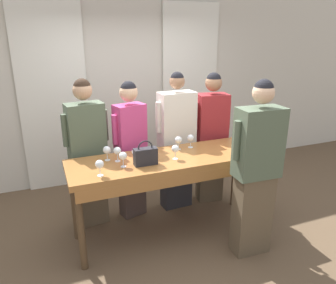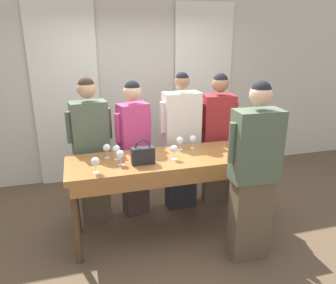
% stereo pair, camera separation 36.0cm
% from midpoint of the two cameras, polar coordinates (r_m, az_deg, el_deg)
% --- Properties ---
extents(ground_plane, '(18.00, 18.00, 0.00)m').
position_cam_midpoint_polar(ground_plane, '(4.03, -2.27, -15.33)').
color(ground_plane, brown).
extents(wall_back, '(12.00, 0.06, 2.80)m').
position_cam_midpoint_polar(wall_back, '(5.19, -9.39, 8.97)').
color(wall_back, beige).
rests_on(wall_back, ground_plane).
extents(curtain_panel_left, '(0.95, 0.03, 2.69)m').
position_cam_midpoint_polar(curtain_panel_left, '(5.02, -21.25, 6.97)').
color(curtain_panel_left, white).
rests_on(curtain_panel_left, ground_plane).
extents(curtain_panel_right, '(0.95, 0.03, 2.69)m').
position_cam_midpoint_polar(curtain_panel_right, '(5.47, 1.93, 9.10)').
color(curtain_panel_right, white).
rests_on(curtain_panel_right, ground_plane).
extents(tasting_bar, '(2.23, 0.70, 0.95)m').
position_cam_midpoint_polar(tasting_bar, '(3.61, -2.33, -4.30)').
color(tasting_bar, '#9E6633').
rests_on(tasting_bar, ground_plane).
extents(wine_bottle, '(0.08, 0.08, 0.32)m').
position_cam_midpoint_polar(wine_bottle, '(3.70, 10.76, -0.29)').
color(wine_bottle, black).
rests_on(wine_bottle, tasting_bar).
extents(handbag, '(0.24, 0.10, 0.26)m').
position_cam_midpoint_polar(handbag, '(3.37, -7.01, -2.47)').
color(handbag, '#232328').
rests_on(handbag, tasting_bar).
extents(wine_glass_front_left, '(0.08, 0.08, 0.16)m').
position_cam_midpoint_polar(wine_glass_front_left, '(3.35, -10.92, -2.50)').
color(wine_glass_front_left, white).
rests_on(wine_glass_front_left, tasting_bar).
extents(wine_glass_front_mid, '(0.08, 0.08, 0.16)m').
position_cam_midpoint_polar(wine_glass_front_mid, '(3.55, -13.49, -1.45)').
color(wine_glass_front_mid, white).
rests_on(wine_glass_front_mid, tasting_bar).
extents(wine_glass_front_right, '(0.08, 0.08, 0.16)m').
position_cam_midpoint_polar(wine_glass_front_right, '(3.49, -1.67, -1.29)').
color(wine_glass_front_right, white).
rests_on(wine_glass_front_right, tasting_bar).
extents(wine_glass_center_left, '(0.08, 0.08, 0.16)m').
position_cam_midpoint_polar(wine_glass_center_left, '(3.84, 1.29, 0.62)').
color(wine_glass_center_left, white).
rests_on(wine_glass_center_left, tasting_bar).
extents(wine_glass_center_mid, '(0.08, 0.08, 0.16)m').
position_cam_midpoint_polar(wine_glass_center_mid, '(3.19, -15.03, -3.91)').
color(wine_glass_center_mid, white).
rests_on(wine_glass_center_mid, tasting_bar).
extents(wine_glass_center_right, '(0.08, 0.08, 0.16)m').
position_cam_midpoint_polar(wine_glass_center_right, '(3.50, -11.77, -1.61)').
color(wine_glass_center_right, white).
rests_on(wine_glass_center_right, tasting_bar).
extents(wine_glass_back_left, '(0.08, 0.08, 0.16)m').
position_cam_midpoint_polar(wine_glass_back_left, '(3.77, -0.89, 0.28)').
color(wine_glass_back_left, white).
rests_on(wine_glass_back_left, tasting_bar).
extents(napkin, '(0.13, 0.13, 0.00)m').
position_cam_midpoint_polar(napkin, '(3.78, -8.24, -1.70)').
color(napkin, white).
rests_on(napkin, tasting_bar).
extents(guest_olive_jacket, '(0.53, 0.29, 1.78)m').
position_cam_midpoint_polar(guest_olive_jacket, '(3.96, -16.38, -1.88)').
color(guest_olive_jacket, brown).
rests_on(guest_olive_jacket, ground_plane).
extents(guest_pink_top, '(0.47, 0.30, 1.72)m').
position_cam_midpoint_polar(guest_pink_top, '(4.03, -9.07, -1.01)').
color(guest_pink_top, '#473833').
rests_on(guest_pink_top, ground_plane).
extents(guest_cream_sweater, '(0.57, 0.26, 1.80)m').
position_cam_midpoint_polar(guest_cream_sweater, '(4.19, -0.96, -0.01)').
color(guest_cream_sweater, '#28282D').
rests_on(guest_cream_sweater, ground_plane).
extents(guest_striped_shirt, '(0.51, 0.31, 1.77)m').
position_cam_midpoint_polar(guest_striped_shirt, '(4.38, 5.22, 0.81)').
color(guest_striped_shirt, brown).
rests_on(guest_striped_shirt, ground_plane).
extents(host_pouring, '(0.56, 0.27, 1.85)m').
position_cam_midpoint_polar(host_pouring, '(3.34, 12.15, -4.90)').
color(host_pouring, brown).
rests_on(host_pouring, ground_plane).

